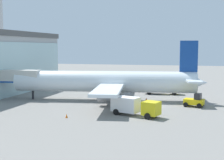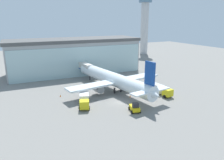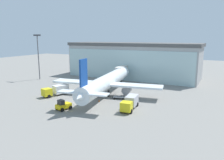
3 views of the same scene
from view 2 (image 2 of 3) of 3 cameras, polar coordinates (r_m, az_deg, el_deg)
name	(u,v)px [view 2 (image 2 of 3)]	position (r m, az deg, el deg)	size (l,w,h in m)	color
ground	(119,103)	(56.45, 1.83, -5.90)	(240.00, 240.00, 0.00)	gray
terminal_building	(75,56)	(88.27, -9.75, 6.28)	(51.53, 17.57, 13.44)	#A1A1A1
jet_bridge	(83,66)	(80.27, -7.62, 3.67)	(3.08, 12.51, 5.65)	beige
control_tower	(145,20)	(136.71, 8.56, 15.31)	(8.04, 8.04, 34.65)	silver
airplane	(114,79)	(64.52, 0.44, 0.16)	(30.58, 37.57, 11.18)	white
catering_truck	(84,100)	(54.53, -7.26, -5.17)	(4.48, 7.62, 2.65)	yellow
fuel_truck	(160,90)	(63.31, 12.53, -2.45)	(3.05, 7.47, 2.65)	yellow
baggage_cart	(132,89)	(65.36, 5.37, -2.45)	(3.13, 2.30, 1.50)	gray
pushback_tug	(135,108)	(51.06, 5.94, -7.20)	(2.85, 3.55, 2.30)	yellow
safety_cone_nose	(130,96)	(60.21, 4.78, -4.27)	(0.36, 0.36, 0.55)	orange
safety_cone_wingtip	(60,96)	(62.13, -13.32, -4.01)	(0.36, 0.36, 0.55)	orange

